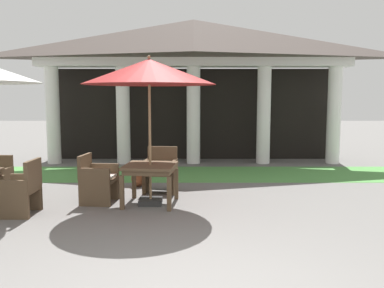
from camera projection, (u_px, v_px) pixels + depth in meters
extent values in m
cylinder|color=white|center=(54.00, 116.00, 11.72)|extent=(0.39, 0.39, 2.79)
cylinder|color=white|center=(125.00, 116.00, 11.71)|extent=(0.39, 0.39, 2.79)
cylinder|color=white|center=(195.00, 116.00, 11.70)|extent=(0.39, 0.39, 2.79)
cylinder|color=white|center=(265.00, 116.00, 11.70)|extent=(0.39, 0.39, 2.79)
cylinder|color=white|center=(336.00, 116.00, 11.69)|extent=(0.39, 0.39, 2.79)
cube|color=white|center=(195.00, 62.00, 11.53)|extent=(8.96, 0.70, 0.24)
pyramid|color=#514742|center=(195.00, 39.00, 11.45)|extent=(9.36, 2.48, 1.07)
cube|color=black|center=(195.00, 114.00, 12.60)|extent=(8.76, 0.16, 2.79)
cube|color=#519347|center=(195.00, 174.00, 10.17)|extent=(11.16, 2.12, 0.01)
cube|color=brown|center=(5.00, 191.00, 7.07)|extent=(0.07, 0.07, 0.57)
cube|color=brown|center=(21.00, 190.00, 6.62)|extent=(0.53, 0.59, 0.07)
cube|color=silver|center=(21.00, 186.00, 6.62)|extent=(0.49, 0.55, 0.05)
cube|color=brown|center=(35.00, 174.00, 6.59)|extent=(0.07, 0.58, 0.47)
cube|color=brown|center=(14.00, 200.00, 6.36)|extent=(0.52, 0.07, 0.63)
cube|color=brown|center=(28.00, 192.00, 6.90)|extent=(0.52, 0.07, 0.63)
cube|color=brown|center=(0.00, 207.00, 6.39)|extent=(0.06, 0.06, 0.37)
cube|color=brown|center=(15.00, 199.00, 6.91)|extent=(0.06, 0.06, 0.37)
cube|color=brown|center=(29.00, 207.00, 6.38)|extent=(0.06, 0.06, 0.37)
cube|color=brown|center=(42.00, 199.00, 6.90)|extent=(0.06, 0.06, 0.37)
cube|color=brown|center=(0.00, 165.00, 7.78)|extent=(0.56, 0.07, 0.40)
cube|color=brown|center=(8.00, 184.00, 7.56)|extent=(0.07, 0.54, 0.60)
cube|color=brown|center=(2.00, 194.00, 7.34)|extent=(0.06, 0.06, 0.35)
cube|color=brown|center=(14.00, 188.00, 7.82)|extent=(0.06, 0.06, 0.35)
cube|color=brown|center=(152.00, 166.00, 7.23)|extent=(0.98, 0.98, 0.05)
cube|color=brown|center=(152.00, 169.00, 7.23)|extent=(0.90, 0.90, 0.08)
cube|color=brown|center=(123.00, 193.00, 6.91)|extent=(0.08, 0.08, 0.59)
cube|color=brown|center=(171.00, 194.00, 6.82)|extent=(0.08, 0.08, 0.59)
cube|color=brown|center=(135.00, 183.00, 7.72)|extent=(0.08, 0.08, 0.59)
cube|color=brown|center=(178.00, 184.00, 7.63)|extent=(0.08, 0.08, 0.59)
cube|color=#2D2D2D|center=(152.00, 201.00, 7.30)|extent=(0.41, 0.41, 0.10)
cylinder|color=olive|center=(151.00, 140.00, 7.17)|extent=(0.05, 0.05, 2.32)
cone|color=maroon|center=(151.00, 72.00, 7.04)|extent=(2.35, 2.35, 0.44)
sphere|color=olive|center=(150.00, 57.00, 7.01)|extent=(0.06, 0.06, 0.06)
cube|color=brown|center=(101.00, 180.00, 7.37)|extent=(0.63, 0.63, 0.07)
cube|color=silver|center=(101.00, 177.00, 7.36)|extent=(0.58, 0.58, 0.05)
cube|color=brown|center=(86.00, 166.00, 7.37)|extent=(0.12, 0.57, 0.43)
cube|color=brown|center=(106.00, 181.00, 7.63)|extent=(0.57, 0.12, 0.68)
cube|color=brown|center=(96.00, 187.00, 7.11)|extent=(0.57, 0.12, 0.68)
cube|color=brown|center=(119.00, 189.00, 7.61)|extent=(0.06, 0.06, 0.39)
cube|color=brown|center=(110.00, 196.00, 7.11)|extent=(0.06, 0.06, 0.39)
cube|color=brown|center=(92.00, 189.00, 7.67)|extent=(0.06, 0.06, 0.39)
cube|color=brown|center=(82.00, 195.00, 7.17)|extent=(0.06, 0.06, 0.39)
cube|color=brown|center=(162.00, 173.00, 8.20)|extent=(0.68, 0.61, 0.07)
cube|color=silver|center=(162.00, 170.00, 8.19)|extent=(0.62, 0.56, 0.05)
cube|color=brown|center=(164.00, 158.00, 8.42)|extent=(0.62, 0.13, 0.47)
cube|color=brown|center=(176.00, 176.00, 8.17)|extent=(0.12, 0.55, 0.66)
cube|color=brown|center=(148.00, 176.00, 8.24)|extent=(0.12, 0.55, 0.66)
cube|color=brown|center=(174.00, 186.00, 7.95)|extent=(0.06, 0.06, 0.36)
cube|color=brown|center=(146.00, 185.00, 8.01)|extent=(0.06, 0.06, 0.36)
cube|color=brown|center=(177.00, 181.00, 8.43)|extent=(0.06, 0.06, 0.36)
cube|color=brown|center=(151.00, 180.00, 8.50)|extent=(0.06, 0.06, 0.36)
ellipsoid|color=brown|center=(140.00, 178.00, 8.73)|extent=(0.30, 0.30, 0.35)
sphere|color=brown|center=(140.00, 168.00, 8.71)|extent=(0.08, 0.08, 0.08)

